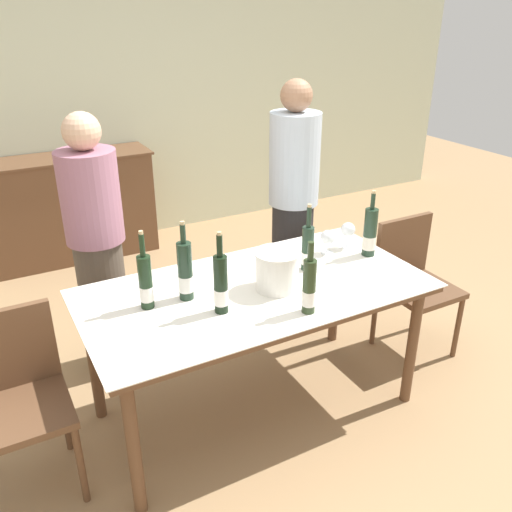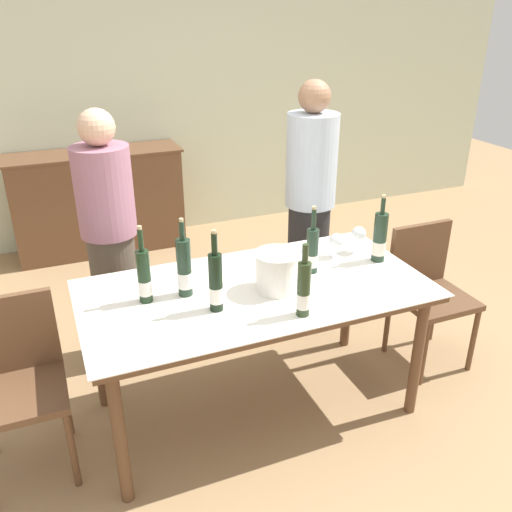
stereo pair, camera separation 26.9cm
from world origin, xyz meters
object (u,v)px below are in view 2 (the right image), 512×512
sideboard_cabinet (99,202)px  wine_glass_1 (337,241)px  wine_bottle_2 (216,283)px  person_guest_left (310,210)px  wine_bottle_4 (144,277)px  chair_right_end (427,284)px  wine_bottle_5 (312,251)px  wine_bottle_1 (184,269)px  wine_bottle_3 (380,239)px  wine_bottle_0 (304,290)px  dining_table (256,301)px  person_host (111,243)px  wine_glass_0 (297,250)px  wine_glass_2 (359,234)px  chair_left_end (17,374)px  ice_bucket (277,270)px

sideboard_cabinet → wine_glass_1: sideboard_cabinet is taller
wine_bottle_2 → person_guest_left: bearing=42.8°
wine_glass_1 → wine_bottle_4: bearing=-175.2°
wine_glass_1 → chair_right_end: wine_glass_1 is taller
wine_glass_1 → person_guest_left: (0.13, 0.58, -0.02)m
wine_bottle_2 → wine_bottle_5: bearing=16.8°
wine_bottle_1 → wine_bottle_4: size_ratio=1.03×
wine_bottle_1 → wine_bottle_3: 1.11m
wine_bottle_0 → wine_bottle_1: (-0.45, 0.40, 0.01)m
dining_table → wine_bottle_0: 0.40m
dining_table → wine_bottle_3: wine_bottle_3 is taller
wine_bottle_2 → wine_bottle_3: size_ratio=1.05×
wine_bottle_2 → person_host: (-0.35, 0.93, -0.12)m
wine_bottle_3 → wine_glass_0: (-0.45, 0.12, -0.04)m
wine_bottle_2 → wine_bottle_3: bearing=9.4°
wine_bottle_3 → sideboard_cabinet: bearing=116.1°
dining_table → wine_glass_2: wine_glass_2 is taller
person_guest_left → person_host: bearing=177.6°
wine_bottle_0 → wine_bottle_4: 0.77m
wine_glass_0 → person_guest_left: 0.71m
wine_glass_2 → person_guest_left: (-0.02, 0.57, -0.04)m
wine_bottle_0 → wine_bottle_5: bearing=57.3°
wine_bottle_3 → chair_right_end: wine_bottle_3 is taller
chair_right_end → wine_bottle_0: bearing=-159.4°
wine_glass_0 → chair_left_end: (-1.49, -0.08, -0.35)m
ice_bucket → wine_bottle_1: 0.46m
wine_bottle_0 → wine_glass_0: wine_bottle_0 is taller
wine_bottle_2 → chair_right_end: (1.44, 0.21, -0.40)m
wine_glass_2 → wine_bottle_0: bearing=-140.4°
ice_bucket → wine_bottle_4: size_ratio=0.59×
sideboard_cabinet → person_guest_left: bearing=-57.2°
wine_bottle_3 → wine_bottle_4: bearing=178.3°
wine_bottle_0 → wine_bottle_4: bearing=148.0°
ice_bucket → wine_bottle_2: size_ratio=0.57×
wine_bottle_0 → chair_left_end: 1.40m
dining_table → chair_right_end: size_ratio=2.03×
wine_bottle_4 → ice_bucket: bearing=-11.8°
dining_table → wine_bottle_0: wine_bottle_0 is taller
wine_bottle_4 → wine_glass_2: size_ratio=2.50×
wine_glass_0 → wine_bottle_4: bearing=-174.9°
wine_bottle_0 → chair_right_end: (1.08, 0.41, -0.39)m
wine_glass_0 → wine_bottle_5: bearing=-69.5°
ice_bucket → wine_glass_0: size_ratio=1.71×
chair_right_end → wine_glass_1: bearing=171.3°
sideboard_cabinet → wine_bottle_2: wine_bottle_2 is taller
sideboard_cabinet → person_host: bearing=-94.2°
sideboard_cabinet → wine_bottle_2: bearing=-85.3°
dining_table → wine_glass_2: (0.72, 0.18, 0.19)m
wine_bottle_0 → person_host: (-0.71, 1.13, -0.11)m
dining_table → person_host: size_ratio=1.12×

